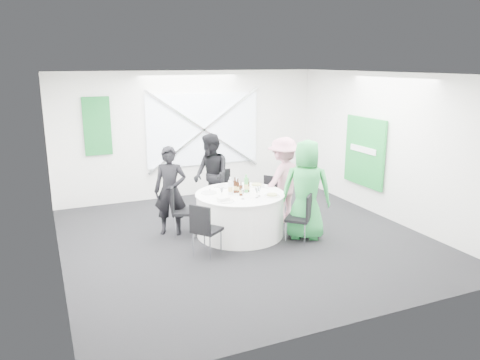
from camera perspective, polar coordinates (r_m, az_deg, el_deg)
name	(u,v)px	position (r m, az deg, el deg)	size (l,w,h in m)	color
floor	(245,238)	(8.21, 0.56, -7.10)	(6.00, 6.00, 0.00)	black
ceiling	(245,74)	(7.64, 0.61, 12.84)	(6.00, 6.00, 0.00)	silver
wall_back	(190,134)	(10.57, -6.08, 5.54)	(6.00, 6.00, 0.00)	white
wall_front	(356,211)	(5.30, 13.95, -3.64)	(6.00, 6.00, 0.00)	white
wall_left	(52,177)	(7.16, -21.92, 0.38)	(6.00, 6.00, 0.00)	white
wall_right	(388,147)	(9.41, 17.54, 3.88)	(6.00, 6.00, 0.00)	white
window_panel	(203,129)	(10.61, -4.48, 6.16)	(2.60, 0.03, 1.60)	white
window_brace_a	(204,130)	(10.58, -4.41, 6.13)	(0.05, 0.05, 3.16)	silver
window_brace_b	(204,130)	(10.58, -4.41, 6.13)	(0.05, 0.05, 3.16)	silver
green_banner	(97,126)	(10.07, -17.02, 6.29)	(0.55, 0.04, 1.20)	#166F2E
green_sign	(364,152)	(9.87, 14.93, 3.33)	(0.05, 1.20, 1.40)	#198B33
banquet_table	(240,214)	(8.25, 0.00, -4.17)	(1.56, 1.56, 0.76)	white
chair_back	(222,189)	(9.33, -2.17, -1.06)	(0.45, 0.46, 0.90)	black
chair_back_left	(180,207)	(8.22, -7.34, -3.24)	(0.54, 0.53, 0.91)	black
chair_back_right	(269,194)	(9.10, 3.59, -1.77)	(0.52, 0.52, 0.83)	black
chair_front_right	(303,215)	(7.92, 7.64, -4.21)	(0.55, 0.55, 0.85)	black
chair_front_left	(204,226)	(7.31, -4.40, -5.66)	(0.55, 0.55, 0.87)	black
person_man_back_left	(170,191)	(8.28, -8.49, -1.32)	(0.57, 0.38, 1.57)	black
person_man_back	(211,176)	(9.13, -3.54, 0.53)	(0.80, 0.44, 1.65)	black
person_woman_pink	(283,180)	(8.88, 5.29, 0.01)	(1.05, 0.49, 1.63)	#C07C8E
person_woman_green	(306,190)	(8.04, 8.07, -1.20)	(0.84, 0.55, 1.73)	green
plate_back	(225,186)	(8.57, -1.88, -0.77)	(0.29, 0.29, 0.01)	white
plate_back_left	(209,193)	(8.17, -3.81, -1.55)	(0.28, 0.28, 0.01)	white
plate_back_right	(257,185)	(8.63, 2.04, -0.61)	(0.29, 0.29, 0.04)	white
plate_front_right	(272,195)	(7.98, 3.92, -1.87)	(0.27, 0.27, 0.04)	white
plate_front_left	(226,201)	(7.67, -1.75, -2.58)	(0.27, 0.27, 0.01)	white
napkin	(223,199)	(7.67, -2.06, -2.32)	(0.19, 0.12, 0.05)	white
beer_bottle_a	(235,187)	(8.15, -0.61, -0.83)	(0.06, 0.06, 0.28)	#3D1A0B
beer_bottle_b	(238,187)	(8.16, -0.28, -0.89)	(0.06, 0.06, 0.25)	#3D1A0B
beer_bottle_c	(248,187)	(8.21, 0.97, -0.84)	(0.06, 0.06, 0.24)	#3D1A0B
beer_bottle_d	(241,190)	(7.98, 0.12, -1.28)	(0.06, 0.06, 0.24)	#3D1A0B
green_water_bottle	(246,185)	(8.17, 0.75, -0.64)	(0.08, 0.08, 0.32)	green
clear_water_bottle	(230,188)	(8.04, -1.17, -0.95)	(0.08, 0.08, 0.30)	white
wine_glass_a	(222,190)	(7.87, -2.25, -1.25)	(0.07, 0.07, 0.17)	white
wine_glass_b	(259,189)	(7.94, 2.35, -1.11)	(0.07, 0.07, 0.17)	white
wine_glass_c	(237,181)	(8.49, -0.40, -0.08)	(0.07, 0.07, 0.17)	white
wine_glass_d	(243,192)	(7.77, 0.36, -1.45)	(0.07, 0.07, 0.17)	white
wine_glass_e	(257,191)	(7.84, 2.09, -1.31)	(0.07, 0.07, 0.17)	white
fork_a	(234,185)	(8.68, -0.75, -0.60)	(0.01, 0.15, 0.01)	silver
knife_a	(218,187)	(8.54, -2.71, -0.86)	(0.01, 0.15, 0.01)	silver
fork_b	(210,190)	(8.34, -3.72, -1.24)	(0.01, 0.15, 0.01)	silver
knife_b	(207,194)	(8.08, -4.05, -1.77)	(0.01, 0.15, 0.01)	silver
fork_c	(265,188)	(8.50, 3.02, -0.95)	(0.01, 0.15, 0.01)	silver
knife_c	(253,185)	(8.65, 1.55, -0.66)	(0.01, 0.15, 0.01)	silver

